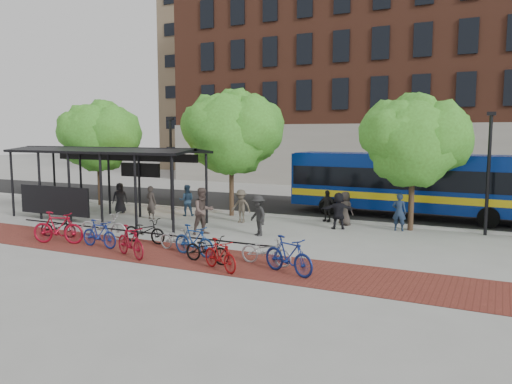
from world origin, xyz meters
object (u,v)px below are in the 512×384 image
at_px(bike_2, 103,226).
at_px(pedestrian_0, 120,198).
at_px(bike_9, 220,255).
at_px(bike_11, 288,255).
at_px(pedestrian_7, 399,212).
at_px(bike_6, 177,239).
at_px(bus, 409,181).
at_px(pedestrian_2, 187,200).
at_px(pedestrian_6, 345,208).
at_px(bus_shelter, 103,159).
at_px(bike_10, 266,251).
at_px(pedestrian_8, 203,211).
at_px(pedestrian_4, 327,206).
at_px(lamp_post_right, 489,170).
at_px(bike_8, 207,249).
at_px(pedestrian_3, 241,206).
at_px(tree_b, 233,129).
at_px(bike_1, 58,228).
at_px(pedestrian_9, 258,215).
at_px(bike_3, 99,234).
at_px(pedestrian_5, 338,211).
at_px(tree_c, 416,138).
at_px(bike_5, 130,242).
at_px(bike_7, 194,241).
at_px(bike_0, 58,227).
at_px(tree_a, 100,134).
at_px(bike_4, 145,231).
at_px(pedestrian_1, 151,203).

height_order(bike_2, pedestrian_0, pedestrian_0).
relative_size(bike_9, bike_11, 0.86).
bearing_deg(pedestrian_7, bike_11, 78.78).
bearing_deg(bike_6, bus, -19.37).
xyz_separation_m(pedestrian_2, pedestrian_6, (8.11, 1.03, -0.02)).
relative_size(bus_shelter, pedestrian_2, 6.56).
height_order(bike_10, pedestrian_8, pedestrian_8).
distance_m(bike_11, pedestrian_6, 8.74).
relative_size(bike_10, pedestrian_4, 1.19).
xyz_separation_m(lamp_post_right, bike_8, (-8.08, -9.04, -2.28)).
bearing_deg(pedestrian_3, tree_b, 129.57).
bearing_deg(bus, bike_1, -129.27).
bearing_deg(pedestrian_9, lamp_post_right, 64.58).
relative_size(bike_3, pedestrian_5, 1.05).
bearing_deg(pedestrian_7, bus, -86.01).
bearing_deg(bike_8, lamp_post_right, -36.06).
height_order(tree_c, bike_8, tree_c).
xyz_separation_m(bike_2, bike_9, (6.57, -1.95, -0.06)).
relative_size(bike_5, bike_8, 1.04).
relative_size(bike_7, bike_8, 1.03).
bearing_deg(bike_2, bike_9, -115.92).
bearing_deg(pedestrian_3, bike_3, -106.83).
xyz_separation_m(bike_2, pedestrian_4, (6.79, 7.91, 0.21)).
height_order(bike_3, pedestrian_2, pedestrian_2).
bearing_deg(pedestrian_6, bike_1, 62.87).
xyz_separation_m(tree_b, bike_0, (-3.85, -7.98, -4.02)).
relative_size(bike_0, pedestrian_6, 1.06).
bearing_deg(pedestrian_6, pedestrian_7, -167.85).
bearing_deg(tree_a, pedestrian_3, -9.30).
bearing_deg(pedestrian_8, pedestrian_5, -22.93).
distance_m(bike_4, pedestrian_1, 5.59).
bearing_deg(tree_a, bike_6, -35.55).
bearing_deg(bike_6, pedestrian_5, -21.29).
xyz_separation_m(tree_a, tree_b, (9.00, 0.00, 0.22)).
distance_m(bus, pedestrian_2, 11.40).
height_order(bike_2, bike_9, bike_2).
relative_size(bike_3, pedestrian_9, 1.01).
distance_m(bike_0, pedestrian_7, 14.46).
bearing_deg(bike_5, tree_b, 29.50).
height_order(bike_5, pedestrian_2, pedestrian_2).
distance_m(bike_5, pedestrian_2, 8.76).
distance_m(pedestrian_5, pedestrian_6, 1.04).
bearing_deg(bike_10, bus_shelter, 71.54).
height_order(bus_shelter, bike_5, bus_shelter).
bearing_deg(pedestrian_8, pedestrian_1, 93.83).
bearing_deg(pedestrian_3, pedestrian_0, -177.02).
bearing_deg(pedestrian_4, bike_1, -121.48).
bearing_deg(pedestrian_7, bike_4, 39.81).
height_order(bike_0, pedestrian_8, pedestrian_8).
distance_m(bike_1, bike_9, 7.58).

